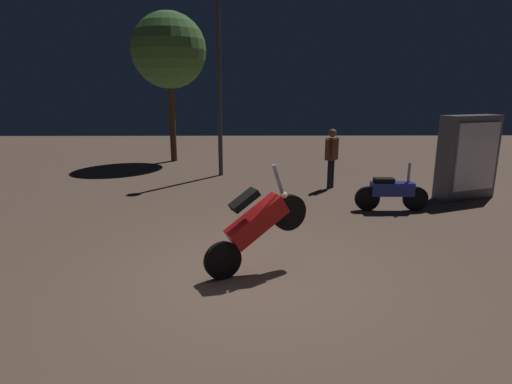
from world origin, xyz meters
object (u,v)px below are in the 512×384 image
(motorcycle_red_foreground, at_px, (256,225))
(streetlamp_near, at_px, (219,61))
(person_rider_beside, at_px, (332,153))
(motorcycle_blue_parked_left, at_px, (392,192))
(kiosk_billboard, at_px, (468,157))

(motorcycle_red_foreground, relative_size, streetlamp_near, 0.29)
(motorcycle_red_foreground, xyz_separation_m, person_rider_beside, (2.16, 5.55, 0.25))
(motorcycle_red_foreground, xyz_separation_m, streetlamp_near, (-1.08, 7.46, 2.82))
(motorcycle_red_foreground, relative_size, person_rider_beside, 0.98)
(streetlamp_near, bearing_deg, person_rider_beside, -30.54)
(motorcycle_blue_parked_left, xyz_separation_m, person_rider_beside, (-0.96, 2.28, 0.56))
(motorcycle_red_foreground, relative_size, motorcycle_blue_parked_left, 0.98)
(motorcycle_red_foreground, bearing_deg, person_rider_beside, 43.28)
(streetlamp_near, xyz_separation_m, kiosk_billboard, (6.48, -3.03, -2.52))
(streetlamp_near, bearing_deg, motorcycle_red_foreground, -81.80)
(person_rider_beside, relative_size, streetlamp_near, 0.29)
(motorcycle_red_foreground, height_order, kiosk_billboard, kiosk_billboard)
(motorcycle_blue_parked_left, bearing_deg, motorcycle_red_foreground, -132.43)
(person_rider_beside, height_order, streetlamp_near, streetlamp_near)
(person_rider_beside, bearing_deg, kiosk_billboard, -162.84)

